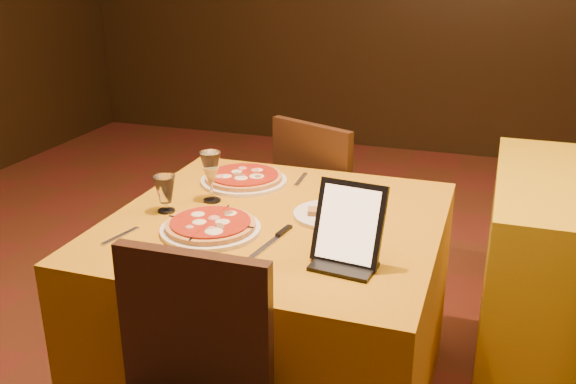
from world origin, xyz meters
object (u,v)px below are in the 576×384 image
(pizza_far, at_px, (244,179))
(main_table, at_px, (277,314))
(water_glass, at_px, (165,194))
(pizza_near, at_px, (211,227))
(tablet, at_px, (349,223))
(wine_glass, at_px, (211,176))
(chair_main_far, at_px, (336,210))

(pizza_far, bearing_deg, main_table, -51.26)
(pizza_far, height_order, water_glass, water_glass)
(pizza_near, bearing_deg, pizza_far, 99.12)
(water_glass, distance_m, tablet, 0.71)
(pizza_far, height_order, tablet, tablet)
(main_table, bearing_deg, pizza_far, 128.74)
(wine_glass, bearing_deg, water_glass, -127.70)
(main_table, xyz_separation_m, pizza_near, (-0.17, -0.17, 0.39))
(pizza_far, xyz_separation_m, water_glass, (-0.14, -0.36, 0.05))
(pizza_near, relative_size, pizza_far, 0.97)
(tablet, bearing_deg, chair_main_far, 112.73)
(water_glass, xyz_separation_m, tablet, (0.69, -0.17, 0.06))
(main_table, bearing_deg, tablet, -37.00)
(main_table, height_order, pizza_near, pizza_near)
(pizza_near, relative_size, wine_glass, 1.72)
(pizza_far, bearing_deg, tablet, -44.15)
(wine_glass, height_order, water_glass, wine_glass)
(pizza_near, height_order, tablet, tablet)
(chair_main_far, xyz_separation_m, pizza_far, (-0.24, -0.54, 0.31))
(wine_glass, relative_size, tablet, 0.78)
(pizza_near, height_order, wine_glass, wine_glass)
(main_table, distance_m, water_glass, 0.59)
(pizza_near, height_order, water_glass, water_glass)
(pizza_near, bearing_deg, tablet, -7.87)
(pizza_far, relative_size, water_glass, 2.60)
(main_table, xyz_separation_m, chair_main_far, (-0.00, 0.84, 0.08))
(chair_main_far, distance_m, pizza_near, 1.07)
(main_table, height_order, pizza_far, pizza_far)
(water_glass, bearing_deg, pizza_near, -25.13)
(water_glass, bearing_deg, tablet, -13.64)
(chair_main_far, xyz_separation_m, wine_glass, (-0.27, -0.76, 0.39))
(chair_main_far, height_order, tablet, tablet)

